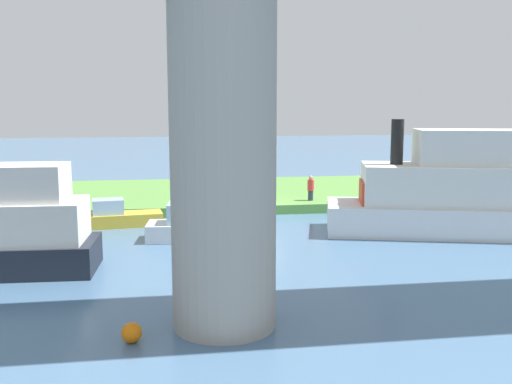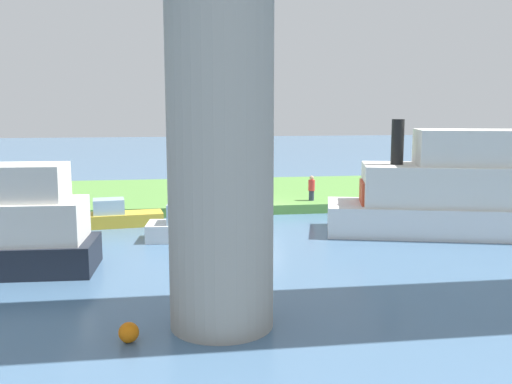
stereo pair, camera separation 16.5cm
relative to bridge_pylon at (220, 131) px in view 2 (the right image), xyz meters
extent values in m
plane|color=#4C7093|center=(-3.28, -14.98, -5.07)|extent=(160.00, 160.00, 0.00)
cube|color=#5B9342|center=(-3.28, -20.98, -4.82)|extent=(80.00, 12.00, 0.50)
cylinder|color=#9E998E|center=(0.00, 0.00, 0.00)|extent=(2.67, 2.67, 10.14)
cylinder|color=#2D334C|center=(-6.39, -16.32, -4.30)|extent=(0.29, 0.29, 0.55)
cylinder|color=red|center=(-6.39, -16.32, -3.72)|extent=(0.41, 0.41, 0.60)
sphere|color=tan|center=(-6.39, -16.32, -3.30)|extent=(0.24, 0.24, 0.24)
cylinder|color=brown|center=(6.64, -16.55, -4.08)|extent=(0.20, 0.20, 0.98)
cube|color=white|center=(-10.64, -9.45, -4.40)|extent=(10.54, 5.82, 1.34)
cube|color=white|center=(-11.18, -9.31, -2.84)|extent=(8.52, 4.98, 1.78)
cube|color=white|center=(-11.93, -9.10, -1.17)|extent=(5.49, 3.75, 1.56)
cylinder|color=black|center=(-8.71, -9.97, -0.95)|extent=(0.56, 0.56, 2.00)
cube|color=#D84C2D|center=(-8.06, -10.14, -3.23)|extent=(2.24, 2.40, 1.00)
cube|color=gold|center=(3.73, -13.31, -4.76)|extent=(4.11, 1.89, 0.62)
cube|color=silver|center=(4.26, -13.25, -4.10)|extent=(1.56, 1.30, 0.71)
cube|color=white|center=(-0.05, -9.88, -4.70)|extent=(4.92, 2.16, 0.74)
cube|color=silver|center=(0.59, -9.95, -3.90)|extent=(1.84, 1.52, 0.85)
cube|color=white|center=(6.86, -5.97, -1.96)|extent=(4.09, 2.20, 1.25)
sphere|color=orange|center=(2.33, 0.77, -4.82)|extent=(0.50, 0.50, 0.50)
camera|label=1|loc=(1.34, 14.27, 0.61)|focal=40.16mm
camera|label=2|loc=(1.18, 14.29, 0.61)|focal=40.16mm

